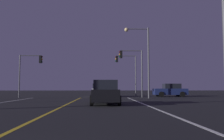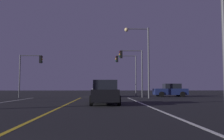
# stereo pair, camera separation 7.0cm
# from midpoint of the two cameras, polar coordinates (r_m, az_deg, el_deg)

# --- Properties ---
(lane_edge_right) EXTENTS (0.16, 32.22, 0.01)m
(lane_edge_right) POSITION_cam_midpoint_polar(r_m,az_deg,el_deg) (12.92, 11.26, -9.30)
(lane_edge_right) COLOR silver
(lane_edge_right) RESTS_ON ground
(lane_center_divider) EXTENTS (0.16, 32.22, 0.01)m
(lane_center_divider) POSITION_cam_midpoint_polar(r_m,az_deg,el_deg) (12.83, -13.67, -9.31)
(lane_center_divider) COLOR gold
(lane_center_divider) RESTS_ON ground
(car_lead_same_lane) EXTENTS (2.02, 4.30, 1.70)m
(car_lead_same_lane) POSITION_cam_midpoint_polar(r_m,az_deg,el_deg) (17.22, -1.53, -5.35)
(car_lead_same_lane) COLOR black
(car_lead_same_lane) RESTS_ON ground
(car_crossing_side) EXTENTS (4.30, 2.02, 1.70)m
(car_crossing_side) POSITION_cam_midpoint_polar(r_m,az_deg,el_deg) (32.85, 13.59, -4.66)
(car_crossing_side) COLOR black
(car_crossing_side) RESTS_ON ground
(car_ahead_far) EXTENTS (2.02, 4.30, 1.70)m
(car_ahead_far) POSITION_cam_midpoint_polar(r_m,az_deg,el_deg) (31.60, -2.91, -4.80)
(car_ahead_far) COLOR black
(car_ahead_far) RESTS_ON ground
(traffic_light_near_right) EXTENTS (2.84, 0.36, 5.70)m
(traffic_light_near_right) POSITION_cam_midpoint_polar(r_m,az_deg,el_deg) (29.50, 4.62, 1.74)
(traffic_light_near_right) COLOR #4C4C51
(traffic_light_near_right) RESTS_ON ground
(traffic_light_near_left) EXTENTS (2.75, 0.36, 5.05)m
(traffic_light_near_left) POSITION_cam_midpoint_polar(r_m,az_deg,el_deg) (30.46, -18.36, 0.90)
(traffic_light_near_left) COLOR #4C4C51
(traffic_light_near_left) RESTS_ON ground
(traffic_light_far_right) EXTENTS (3.01, 0.36, 5.79)m
(traffic_light_far_right) POSITION_cam_midpoint_polar(r_m,az_deg,el_deg) (34.94, 3.44, 0.93)
(traffic_light_far_right) COLOR #4C4C51
(traffic_light_far_right) RESTS_ON ground
(street_lamp_right_far) EXTENTS (2.78, 0.44, 7.92)m
(street_lamp_right_far) POSITION_cam_midpoint_polar(r_m,az_deg,el_deg) (27.49, 7.25, 4.04)
(street_lamp_right_far) COLOR #4C4C51
(street_lamp_right_far) RESTS_ON ground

